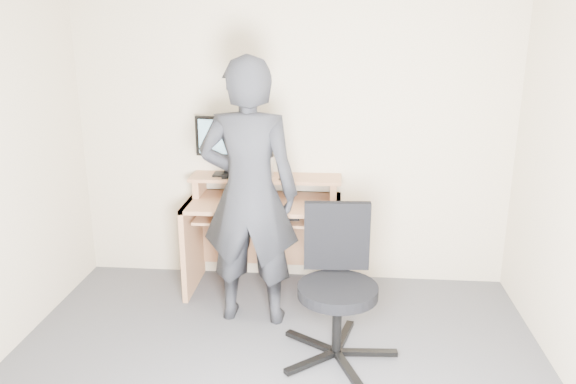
# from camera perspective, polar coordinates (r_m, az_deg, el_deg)

# --- Properties ---
(back_wall) EXTENTS (3.50, 0.02, 2.50)m
(back_wall) POSITION_cam_1_polar(r_m,az_deg,el_deg) (4.51, 0.44, 6.21)
(back_wall) COLOR beige
(back_wall) RESTS_ON ground
(desk) EXTENTS (1.20, 0.60, 0.91)m
(desk) POSITION_cam_1_polar(r_m,az_deg,el_deg) (4.50, -2.34, -3.09)
(desk) COLOR tan
(desk) RESTS_ON ground
(monitor) EXTENTS (0.50, 0.14, 0.47)m
(monitor) POSITION_cam_1_polar(r_m,az_deg,el_deg) (4.45, -6.31, 5.21)
(monitor) COLOR black
(monitor) RESTS_ON desk
(external_drive) EXTENTS (0.10, 0.14, 0.20)m
(external_drive) POSITION_cam_1_polar(r_m,az_deg,el_deg) (4.45, -3.56, 2.85)
(external_drive) COLOR black
(external_drive) RESTS_ON desk
(travel_mug) EXTENTS (0.08, 0.08, 0.16)m
(travel_mug) POSITION_cam_1_polar(r_m,az_deg,el_deg) (4.44, -1.94, 2.59)
(travel_mug) COLOR silver
(travel_mug) RESTS_ON desk
(smartphone) EXTENTS (0.10, 0.14, 0.01)m
(smartphone) POSITION_cam_1_polar(r_m,az_deg,el_deg) (4.40, -0.24, 1.46)
(smartphone) COLOR black
(smartphone) RESTS_ON desk
(charger) EXTENTS (0.05, 0.04, 0.03)m
(charger) POSITION_cam_1_polar(r_m,az_deg,el_deg) (4.41, -6.44, 1.57)
(charger) COLOR black
(charger) RESTS_ON desk
(headphones) EXTENTS (0.18, 0.18, 0.06)m
(headphones) POSITION_cam_1_polar(r_m,az_deg,el_deg) (4.55, -4.24, 1.98)
(headphones) COLOR silver
(headphones) RESTS_ON desk
(keyboard) EXTENTS (0.48, 0.23, 0.03)m
(keyboard) POSITION_cam_1_polar(r_m,az_deg,el_deg) (4.30, -1.95, -2.39)
(keyboard) COLOR black
(keyboard) RESTS_ON desk
(mouse) EXTENTS (0.11, 0.09, 0.04)m
(mouse) POSITION_cam_1_polar(r_m,az_deg,el_deg) (4.23, 2.38, -1.24)
(mouse) COLOR black
(mouse) RESTS_ON desk
(office_chair) EXTENTS (0.74, 0.76, 0.96)m
(office_chair) POSITION_cam_1_polar(r_m,az_deg,el_deg) (3.61, 5.03, -8.74)
(office_chair) COLOR black
(office_chair) RESTS_ON ground
(person) EXTENTS (0.70, 0.47, 1.89)m
(person) POSITION_cam_1_polar(r_m,az_deg,el_deg) (3.89, -3.96, -0.19)
(person) COLOR black
(person) RESTS_ON ground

